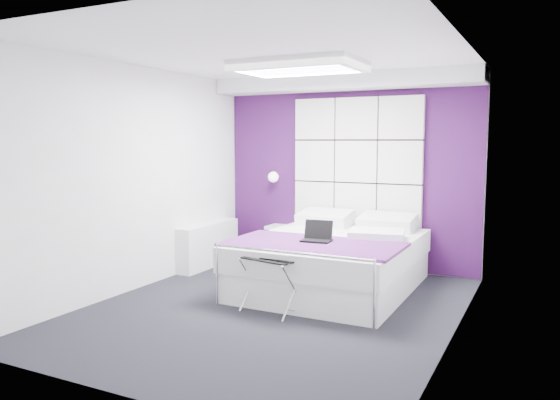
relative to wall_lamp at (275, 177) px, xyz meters
The scene contains 15 objects.
floor 2.61m from the wall_lamp, 62.99° to the right, with size 4.40×4.40×0.00m, color black.
ceiling 2.69m from the wall_lamp, 62.99° to the right, with size 4.40×4.40×0.00m, color white.
wall_back 1.06m from the wall_lamp, ahead, with size 3.60×3.60×0.00m, color silver.
wall_left 2.19m from the wall_lamp, 110.01° to the right, with size 4.40×4.40×0.00m, color silver.
wall_right 3.52m from the wall_lamp, 35.86° to the right, with size 4.40×4.40×0.00m, color silver.
accent_wall 1.06m from the wall_lamp, ahead, with size 3.58×0.02×2.58m, color #360E3F.
soffit 1.66m from the wall_lamp, ahead, with size 3.58×0.50×0.20m, color white.
headboard 1.20m from the wall_lamp, ahead, with size 1.80×0.08×2.30m, color silver, non-canonical shape.
skylight 2.24m from the wall_lamp, 54.28° to the right, with size 1.36×0.86×0.12m, color white, non-canonical shape.
wall_lamp is the anchor object (origin of this frame).
radiator 1.35m from the wall_lamp, 130.10° to the right, with size 0.22×1.20×0.60m, color white.
bed 1.89m from the wall_lamp, 38.71° to the right, with size 1.88×2.27×0.79m.
nightstand 0.74m from the wall_lamp, 16.11° to the right, with size 0.41×0.32×0.05m, color white.
luggage_rack 2.58m from the wall_lamp, 63.10° to the right, with size 0.57×0.42×0.56m.
laptop 2.06m from the wall_lamp, 48.92° to the right, with size 0.32×0.23×0.23m.
Camera 1 is at (2.54, -4.90, 1.74)m, focal length 35.00 mm.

